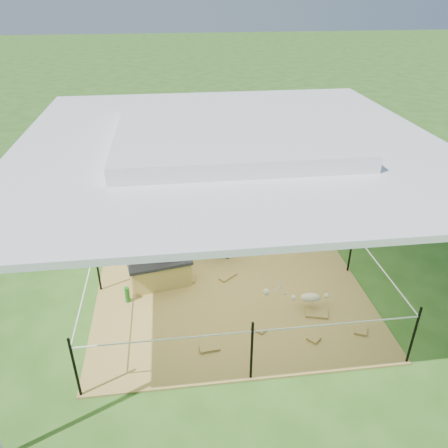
{
  "coord_description": "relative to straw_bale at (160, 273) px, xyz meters",
  "views": [
    {
      "loc": [
        -0.89,
        -6.36,
        4.73
      ],
      "look_at": [
        0.0,
        0.6,
        0.85
      ],
      "focal_mm": 35.0,
      "sensor_mm": 36.0,
      "label": 1
    }
  ],
  "objects": [
    {
      "name": "green_bottle",
      "position": [
        -0.55,
        -0.45,
        -0.09
      ],
      "size": [
        0.09,
        0.09,
        0.28
      ],
      "primitive_type": "cylinder",
      "rotation": [
        0.0,
        0.0,
        0.19
      ],
      "color": "#17671B",
      "rests_on": "hay_patch"
    },
    {
      "name": "hay_patch",
      "position": [
        1.21,
        -0.05,
        -0.24
      ],
      "size": [
        4.6,
        4.6,
        0.03
      ],
      "primitive_type": "cube",
      "color": "brown",
      "rests_on": "ground"
    },
    {
      "name": "picnic_table_far",
      "position": [
        5.97,
        9.43,
        0.08
      ],
      "size": [
        1.92,
        1.66,
        0.67
      ],
      "primitive_type": "cube",
      "rotation": [
        0.0,
        0.0,
        -0.36
      ],
      "color": "brown",
      "rests_on": "ground"
    },
    {
      "name": "woman",
      "position": [
        0.1,
        0.0,
        0.84
      ],
      "size": [
        0.37,
        0.49,
        1.23
      ],
      "primitive_type": "imported",
      "rotation": [
        0.0,
        0.0,
        -1.38
      ],
      "color": "red",
      "rests_on": "straw_bale"
    },
    {
      "name": "ground",
      "position": [
        1.21,
        -0.05,
        -0.26
      ],
      "size": [
        90.0,
        90.0,
        0.0
      ],
      "primitive_type": "plane",
      "color": "#2D5919",
      "rests_on": "ground"
    },
    {
      "name": "distant_person",
      "position": [
        3.79,
        8.11,
        0.34
      ],
      "size": [
        0.67,
        0.58,
        1.19
      ],
      "primitive_type": "imported",
      "rotation": [
        0.0,
        0.0,
        3.39
      ],
      "color": "#358FC9",
      "rests_on": "ground"
    },
    {
      "name": "pony",
      "position": [
        1.09,
        0.66,
        0.17
      ],
      "size": [
        1.01,
        0.6,
        0.8
      ],
      "primitive_type": "imported",
      "rotation": [
        0.0,
        0.0,
        1.38
      ],
      "color": "#505055",
      "rests_on": "hay_patch"
    },
    {
      "name": "pink_hat",
      "position": [
        1.09,
        0.66,
        0.63
      ],
      "size": [
        0.25,
        0.25,
        0.12
      ],
      "primitive_type": "cylinder",
      "color": "#FF93C8",
      "rests_on": "pony"
    },
    {
      "name": "trash_barrel",
      "position": [
        5.44,
        6.03,
        0.19
      ],
      "size": [
        0.75,
        0.75,
        0.89
      ],
      "primitive_type": "cylinder",
      "rotation": [
        0.0,
        0.0,
        -0.41
      ],
      "color": "blue",
      "rests_on": "ground"
    },
    {
      "name": "rope_fence",
      "position": [
        1.21,
        -0.05,
        0.39
      ],
      "size": [
        4.54,
        4.54,
        1.0
      ],
      "color": "black",
      "rests_on": "ground"
    },
    {
      "name": "canopy_tent",
      "position": [
        1.21,
        -0.05,
        2.43
      ],
      "size": [
        6.3,
        6.3,
        2.9
      ],
      "color": "silver",
      "rests_on": "ground"
    },
    {
      "name": "dark_cloth",
      "position": [
        0.0,
        0.0,
        0.26
      ],
      "size": [
        1.18,
        0.76,
        0.06
      ],
      "primitive_type": "cube",
      "rotation": [
        0.0,
        0.0,
        0.19
      ],
      "color": "black",
      "rests_on": "straw_bale"
    },
    {
      "name": "straw_bale",
      "position": [
        0.0,
        0.0,
        0.0
      ],
      "size": [
        1.1,
        0.69,
        0.45
      ],
      "primitive_type": "cube",
      "rotation": [
        0.0,
        0.0,
        0.19
      ],
      "color": "olive",
      "rests_on": "hay_patch"
    },
    {
      "name": "picnic_table_near",
      "position": [
        2.97,
        8.07,
        0.09
      ],
      "size": [
        1.75,
        1.34,
        0.69
      ],
      "primitive_type": "cube",
      "rotation": [
        0.0,
        0.0,
        -0.09
      ],
      "color": "#54301D",
      "rests_on": "ground"
    },
    {
      "name": "foal",
      "position": [
        2.43,
        -1.01,
        0.02
      ],
      "size": [
        0.96,
        0.6,
        0.5
      ],
      "primitive_type": null,
      "rotation": [
        0.0,
        0.0,
        -0.11
      ],
      "color": "#CAB594",
      "rests_on": "hay_patch"
    }
  ]
}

